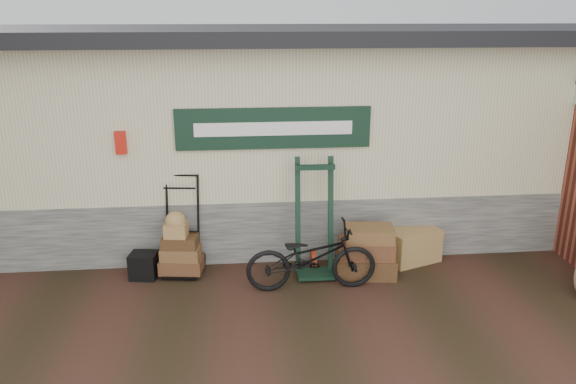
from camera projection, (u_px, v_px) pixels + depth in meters
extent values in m
plane|color=black|center=(304.00, 293.00, 7.16)|extent=(80.00, 80.00, 0.00)
cube|color=#4C4C47|center=(284.00, 193.00, 9.62)|extent=(14.00, 3.54, 0.90)
cube|color=#BCB389|center=(284.00, 106.00, 9.16)|extent=(14.00, 3.50, 2.10)
cube|color=black|center=(285.00, 34.00, 8.66)|extent=(14.40, 4.10, 0.20)
cube|color=black|center=(274.00, 128.00, 7.45)|extent=(2.60, 0.06, 0.55)
cube|color=white|center=(274.00, 129.00, 7.41)|extent=(2.10, 0.01, 0.18)
cube|color=red|center=(121.00, 143.00, 7.31)|extent=(0.14, 0.10, 0.30)
cube|color=brown|center=(412.00, 245.00, 8.04)|extent=(0.86, 0.71, 0.48)
cube|color=black|center=(144.00, 266.00, 7.54)|extent=(0.39, 0.35, 0.35)
imported|color=black|center=(311.00, 254.00, 7.14)|extent=(0.60, 1.68, 0.97)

